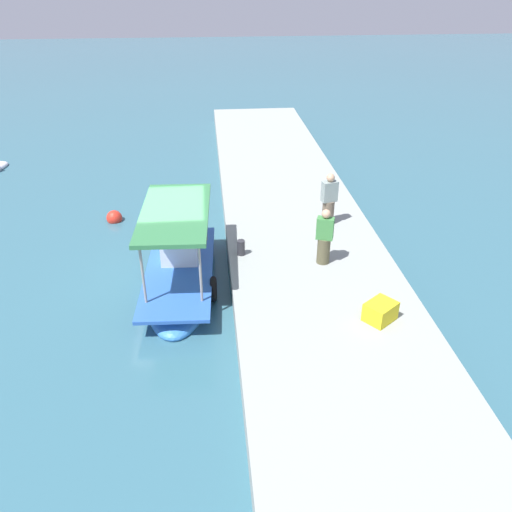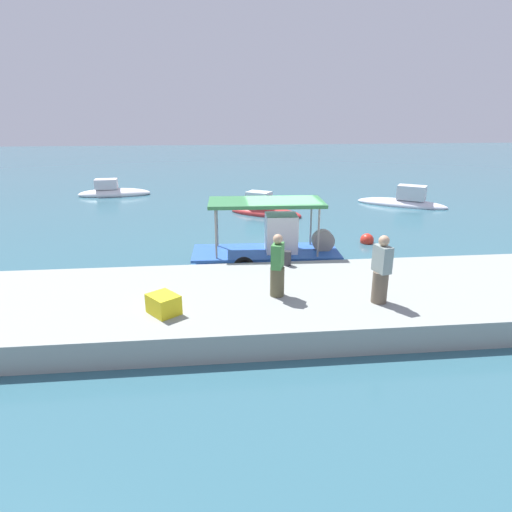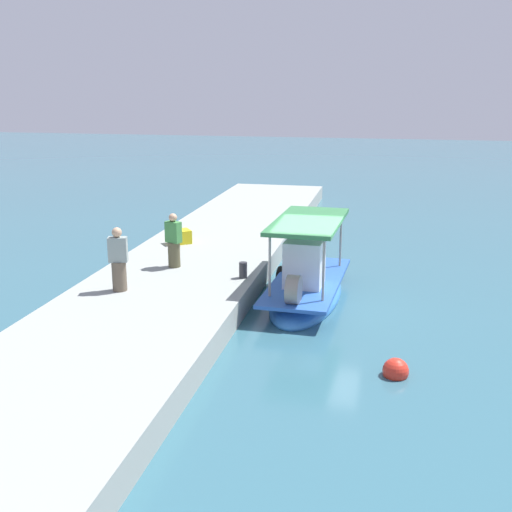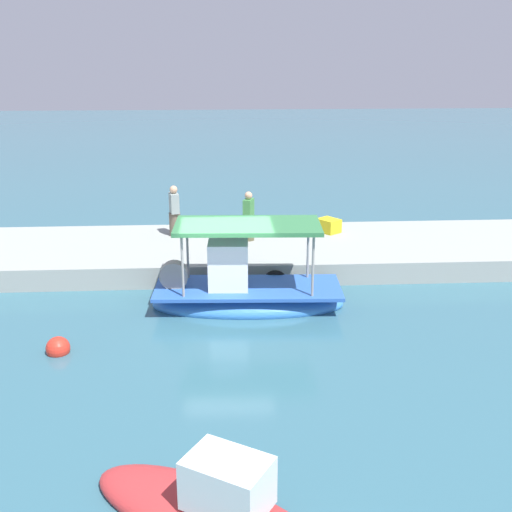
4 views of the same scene
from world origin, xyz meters
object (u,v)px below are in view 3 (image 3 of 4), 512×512
fisherman_by_crate (119,262)px  cargo_crate (180,237)px  main_fishing_boat (306,286)px  marker_buoy (396,371)px  mooring_bollard (243,270)px  fisherman_near_bollard (174,243)px

fisherman_by_crate → cargo_crate: fisherman_by_crate is taller
fisherman_by_crate → cargo_crate: bearing=-178.8°
main_fishing_boat → marker_buoy: main_fishing_boat is taller
marker_buoy → mooring_bollard: bearing=-133.6°
main_fishing_boat → fisherman_by_crate: 5.54m
fisherman_by_crate → cargo_crate: 5.54m
fisherman_near_bollard → marker_buoy: 8.60m
cargo_crate → marker_buoy: bearing=44.2°
cargo_crate → marker_buoy: 11.07m
fisherman_by_crate → mooring_bollard: fisherman_by_crate is taller
fisherman_by_crate → marker_buoy: fisherman_by_crate is taller
cargo_crate → marker_buoy: size_ratio=1.27×
fisherman_near_bollard → marker_buoy: size_ratio=2.93×
fisherman_near_bollard → main_fishing_boat: bearing=85.6°
main_fishing_boat → mooring_bollard: main_fishing_boat is taller
main_fishing_boat → marker_buoy: size_ratio=9.50×
main_fishing_boat → fisherman_by_crate: fisherman_by_crate is taller
marker_buoy → fisherman_near_bollard: bearing=-125.8°
mooring_bollard → marker_buoy: (4.28, 4.49, -0.82)m
mooring_bollard → cargo_crate: size_ratio=0.64×
fisherman_by_crate → marker_buoy: 8.07m
main_fishing_boat → fisherman_by_crate: (2.25, -4.94, 1.07)m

